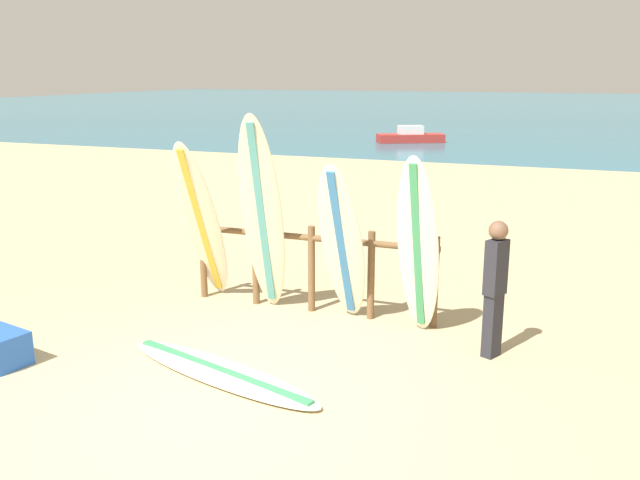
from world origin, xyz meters
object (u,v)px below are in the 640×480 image
(surfboard_lying_on_sand, at_px, (220,372))
(small_boat_offshore, at_px, (410,136))
(surfboard_rack, at_px, (311,259))
(surfboard_leaning_left, at_px, (262,216))
(surfboard_leaning_far_left, at_px, (202,223))
(surfboard_leaning_center_left, at_px, (342,244))
(surfboard_leaning_center, at_px, (418,247))
(beachgoer_standing, at_px, (495,283))

(surfboard_lying_on_sand, relative_size, small_boat_offshore, 0.89)
(surfboard_rack, xyz_separation_m, surfboard_lying_on_sand, (-0.15, -2.12, -0.65))
(surfboard_leaning_left, distance_m, small_boat_offshore, 21.93)
(surfboard_leaning_far_left, xyz_separation_m, surfboard_leaning_left, (0.88, -0.03, 0.17))
(surfboard_lying_on_sand, bearing_deg, surfboard_leaning_center_left, 69.34)
(surfboard_lying_on_sand, xyz_separation_m, small_boat_offshore, (-3.78, 23.45, 0.22))
(surfboard_leaning_far_left, height_order, surfboard_lying_on_sand, surfboard_leaning_far_left)
(surfboard_rack, xyz_separation_m, surfboard_leaning_center, (1.44, -0.35, 0.38))
(surfboard_rack, height_order, surfboard_leaning_left, surfboard_leaning_left)
(surfboard_leaning_left, height_order, beachgoer_standing, surfboard_leaning_left)
(surfboard_leaning_far_left, bearing_deg, surfboard_rack, 11.46)
(surfboard_leaning_center_left, xyz_separation_m, surfboard_lying_on_sand, (-0.67, -1.79, -0.97))
(surfboard_rack, distance_m, surfboard_leaning_center_left, 0.70)
(surfboard_leaning_far_left, relative_size, surfboard_lying_on_sand, 0.84)
(surfboard_leaning_far_left, xyz_separation_m, beachgoer_standing, (3.74, -0.36, -0.28))
(surfboard_leaning_center_left, distance_m, small_boat_offshore, 22.13)
(small_boat_offshore, bearing_deg, surfboard_leaning_far_left, -83.32)
(surfboard_rack, xyz_separation_m, beachgoer_standing, (2.34, -0.64, 0.14))
(small_boat_offshore, bearing_deg, beachgoer_standing, -74.06)
(surfboard_rack, height_order, small_boat_offshore, surfboard_rack)
(surfboard_leaning_center_left, relative_size, surfboard_lying_on_sand, 0.77)
(surfboard_leaning_far_left, xyz_separation_m, surfboard_leaning_center_left, (1.93, -0.05, -0.10))
(surfboard_leaning_center, height_order, surfboard_lying_on_sand, surfboard_leaning_center)
(surfboard_leaning_far_left, bearing_deg, beachgoer_standing, -5.48)
(surfboard_leaning_center, distance_m, surfboard_lying_on_sand, 2.60)
(surfboard_lying_on_sand, bearing_deg, surfboard_leaning_center, 48.29)
(surfboard_leaning_left, height_order, small_boat_offshore, surfboard_leaning_left)
(surfboard_leaning_far_left, height_order, surfboard_leaning_center, surfboard_leaning_far_left)
(surfboard_leaning_far_left, height_order, surfboard_leaning_center_left, surfboard_leaning_far_left)
(surfboard_rack, relative_size, small_boat_offshore, 1.11)
(surfboard_leaning_left, bearing_deg, surfboard_leaning_center, -0.91)
(surfboard_lying_on_sand, bearing_deg, surfboard_leaning_left, 101.73)
(surfboard_leaning_center_left, xyz_separation_m, surfboard_leaning_center, (0.91, -0.01, 0.06))
(surfboard_leaning_center_left, bearing_deg, surfboard_leaning_far_left, 178.38)
(surfboard_rack, bearing_deg, surfboard_leaning_center_left, -32.81)
(beachgoer_standing, height_order, small_boat_offshore, beachgoer_standing)
(surfboard_leaning_center, bearing_deg, beachgoer_standing, -18.24)
(beachgoer_standing, bearing_deg, surfboard_lying_on_sand, -149.26)
(small_boat_offshore, bearing_deg, surfboard_leaning_center_left, -78.38)
(surfboard_leaning_far_left, relative_size, surfboard_leaning_center_left, 1.09)
(surfboard_leaning_left, bearing_deg, surfboard_lying_on_sand, -78.27)
(surfboard_lying_on_sand, xyz_separation_m, beachgoer_standing, (2.49, 1.48, 0.79))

